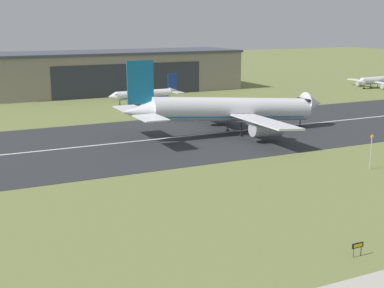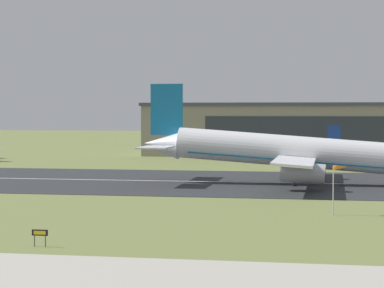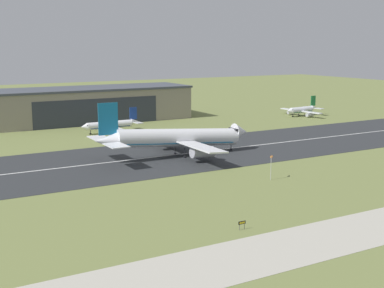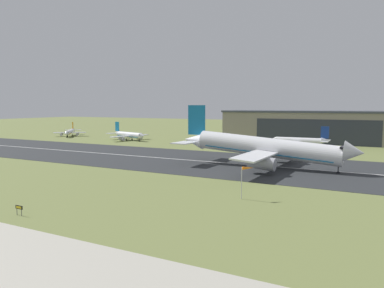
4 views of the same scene
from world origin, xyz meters
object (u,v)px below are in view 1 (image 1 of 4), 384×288
Objects in this scene: airplane_parked_west at (144,95)px; runway_sign at (358,246)px; windsock_pole at (372,138)px; airplane_landing at (232,110)px; airplane_parked_centre at (375,81)px.

airplane_parked_west reaches higher than runway_sign.
windsock_pole reaches higher than runway_sign.
airplane_landing is at bearing 101.58° from windsock_pole.
windsock_pole is at bearing -78.42° from airplane_landing.
airplane_parked_centre is at bearing 45.14° from windsock_pole.
airplane_parked_centre is at bearing 0.30° from airplane_parked_west.
airplane_landing is 36.78m from windsock_pole.
airplane_landing reaches higher than windsock_pole.
airplane_parked_centre is (96.31, 0.51, -0.20)m from airplane_parked_west.
airplane_parked_centre is 123.81m from windsock_pole.
airplane_landing reaches higher than airplane_parked_west.
airplane_parked_centre is 15.32× the size of runway_sign.
runway_sign is at bearing -99.55° from airplane_parked_west.
airplane_landing is 8.47× the size of windsock_pole.
runway_sign is at bearing -136.12° from windsock_pole.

